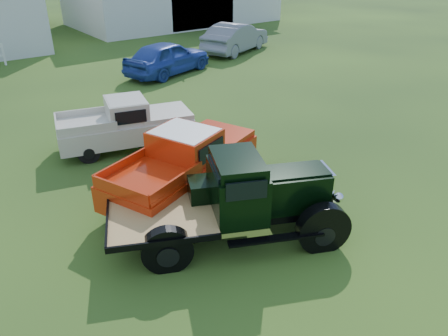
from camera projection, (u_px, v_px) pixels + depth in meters
ground at (247, 228)px, 10.46m from camera, size 120.00×120.00×0.00m
vintage_flatbed at (232, 199)px, 9.65m from camera, size 5.58×4.03×2.06m
red_pickup at (184, 162)px, 11.55m from camera, size 5.28×3.57×1.80m
white_pickup at (125, 124)px, 14.19m from camera, size 4.72×2.79×1.63m
misc_car_blue at (168, 57)px, 22.26m from camera, size 5.32×3.39×1.69m
misc_car_grey at (236, 38)px, 26.71m from camera, size 5.60×3.72×1.74m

